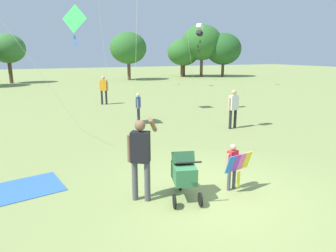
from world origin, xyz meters
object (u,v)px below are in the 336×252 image
kite_green_novelty (73,22)px  kite_blue_high (199,31)px  stroller (184,171)px  picnic_blanket (27,188)px  person_adult_flyer (141,153)px  person_sitting_far (233,106)px  person_couple_left (104,88)px  person_red_shirt (138,105)px  child_with_butterfly_kite (233,163)px

kite_green_novelty → kite_blue_high: (6.19, 1.49, -0.03)m
stroller → picnic_blanket: bearing=147.2°
person_adult_flyer → stroller: (0.83, -0.29, -0.42)m
kite_green_novelty → person_sitting_far: 6.79m
person_couple_left → picnic_blanket: (-4.41, -10.64, -0.98)m
kite_green_novelty → person_red_shirt: kite_green_novelty is taller
kite_blue_high → person_red_shirt: (-3.57, -0.87, -3.28)m
person_couple_left → person_adult_flyer: bearing=-100.5°
person_red_shirt → kite_blue_high: bearing=13.7°
person_adult_flyer → picnic_blanket: size_ratio=1.21×
person_adult_flyer → person_couple_left: size_ratio=1.06×
stroller → picnic_blanket: (-2.98, 1.92, -0.60)m
child_with_butterfly_kite → person_sitting_far: (3.49, 4.62, 0.29)m
person_couple_left → kite_green_novelty: bearing=-112.2°
person_adult_flyer → person_red_shirt: (2.51, 7.05, -0.28)m
kite_green_novelty → child_with_butterfly_kite: bearing=-73.0°
kite_blue_high → picnic_blanket: 11.11m
child_with_butterfly_kite → person_couple_left: size_ratio=0.63×
kite_green_novelty → person_couple_left: kite_green_novelty is taller
stroller → kite_blue_high: 10.33m
picnic_blanket → person_sitting_far: bearing=18.6°
stroller → person_red_shirt: size_ratio=0.88×
person_adult_flyer → person_sitting_far: bearing=37.4°
kite_blue_high → person_sitting_far: size_ratio=2.80×
person_adult_flyer → stroller: size_ratio=1.58×
person_adult_flyer → person_red_shirt: person_adult_flyer is taller
kite_blue_high → person_couple_left: kite_blue_high is taller
kite_blue_high → person_red_shirt: kite_blue_high is taller
person_adult_flyer → person_couple_left: person_adult_flyer is taller
stroller → kite_green_novelty: size_ratio=0.24×
person_red_shirt → person_couple_left: (-0.25, 5.22, 0.24)m
person_red_shirt → picnic_blanket: size_ratio=0.86×
kite_green_novelty → picnic_blanket: kite_green_novelty is taller
person_red_shirt → person_couple_left: size_ratio=0.76×
person_couple_left → person_red_shirt: bearing=-87.3°
person_adult_flyer → person_red_shirt: size_ratio=1.40×
kite_green_novelty → person_adult_flyer: bearing=-89.0°
kite_green_novelty → person_red_shirt: bearing=13.3°
stroller → child_with_butterfly_kite: bearing=-6.6°
person_adult_flyer → kite_blue_high: size_ratio=0.41×
child_with_butterfly_kite → picnic_blanket: (-4.13, 2.05, -0.62)m
person_couple_left → kite_blue_high: bearing=-48.7°
picnic_blanket → kite_blue_high: bearing=37.4°
person_adult_flyer → person_red_shirt: 7.49m
child_with_butterfly_kite → kite_green_novelty: size_ratio=0.22×
person_couple_left → picnic_blanket: 11.56m
kite_blue_high → picnic_blanket: kite_blue_high is taller
person_red_shirt → person_adult_flyer: bearing=-109.6°
kite_blue_high → person_sitting_far: kite_blue_high is taller
kite_blue_high → person_sitting_far: (-0.60, -3.73, -3.11)m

